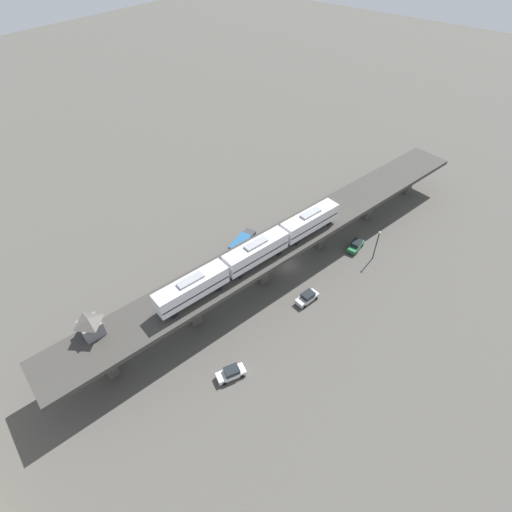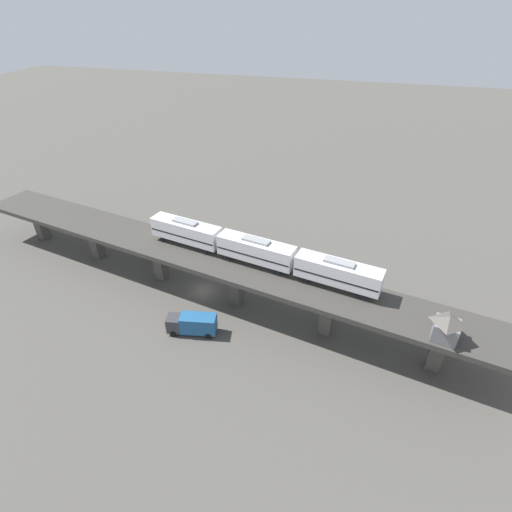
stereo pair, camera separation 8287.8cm
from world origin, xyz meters
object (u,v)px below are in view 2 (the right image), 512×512
(street_car_silver, at_px, (247,265))
(street_lamp, at_px, (167,227))
(street_car_green, at_px, (158,251))
(delivery_truck, at_px, (193,324))
(signal_hut, at_px, (447,327))
(subway_train, at_px, (256,250))
(street_car_white, at_px, (357,285))

(street_car_silver, distance_m, street_lamp, 18.05)
(street_car_silver, distance_m, street_car_green, 17.70)
(street_car_green, height_order, delivery_truck, delivery_truck)
(street_lamp, bearing_deg, street_car_green, -5.43)
(signal_hut, relative_size, street_car_green, 0.84)
(subway_train, xyz_separation_m, street_car_green, (-8.25, -21.83, -9.15))
(subway_train, bearing_deg, signal_hut, 71.11)
(signal_hut, height_order, street_car_silver, signal_hut)
(street_lamp, bearing_deg, delivery_truck, 33.84)
(signal_hut, relative_size, street_car_white, 0.79)
(street_car_white, relative_size, delivery_truck, 0.63)
(street_car_silver, height_order, street_car_white, same)
(subway_train, bearing_deg, street_car_white, 116.66)
(signal_hut, relative_size, street_car_silver, 0.81)
(subway_train, distance_m, street_car_green, 25.06)
(subway_train, bearing_deg, delivery_truck, -37.41)
(delivery_truck, bearing_deg, signal_hut, 90.60)
(subway_train, xyz_separation_m, street_car_white, (-7.76, 15.46, -9.15))
(subway_train, xyz_separation_m, delivery_truck, (9.18, -7.02, -8.33))
(street_car_green, bearing_deg, subway_train, 69.30)
(street_car_silver, xyz_separation_m, street_lamp, (-4.01, -17.31, 3.17))
(signal_hut, height_order, street_car_green, signal_hut)
(signal_hut, distance_m, street_lamp, 52.04)
(signal_hut, relative_size, delivery_truck, 0.50)
(delivery_truck, bearing_deg, subway_train, 142.59)
(street_car_green, xyz_separation_m, delivery_truck, (17.42, 14.81, 0.82))
(subway_train, height_order, signal_hut, subway_train)
(street_car_silver, xyz_separation_m, street_car_green, (0.07, -17.70, 0.00))
(street_car_green, distance_m, street_car_white, 37.29)
(subway_train, distance_m, signal_hut, 27.29)
(street_car_white, distance_m, street_lamp, 37.32)
(subway_train, xyz_separation_m, street_car_silver, (-8.32, -4.12, -9.15))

